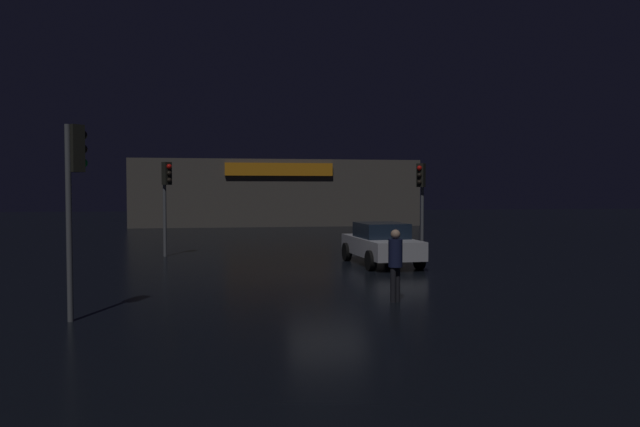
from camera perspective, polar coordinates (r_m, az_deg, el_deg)
ground_plane at (r=18.98m, az=0.80°, el=-5.89°), size 120.00×120.00×0.00m
store_building at (r=47.69m, az=-4.43°, el=2.01°), size 21.50×8.99×4.99m
traffic_signal_main at (r=25.24m, az=9.73°, el=2.39°), size 0.42×0.42×3.82m
traffic_signal_opposite at (r=24.65m, az=-14.61°, el=2.37°), size 0.42×0.42×3.82m
traffic_signal_cross_left at (r=13.10m, az=-22.63°, el=3.50°), size 0.42×0.42×4.02m
car_near at (r=21.45m, az=5.91°, el=-2.86°), size 2.21×4.51×1.52m
pedestrian at (r=14.31m, az=7.28°, el=-4.44°), size 0.47×0.47×1.75m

